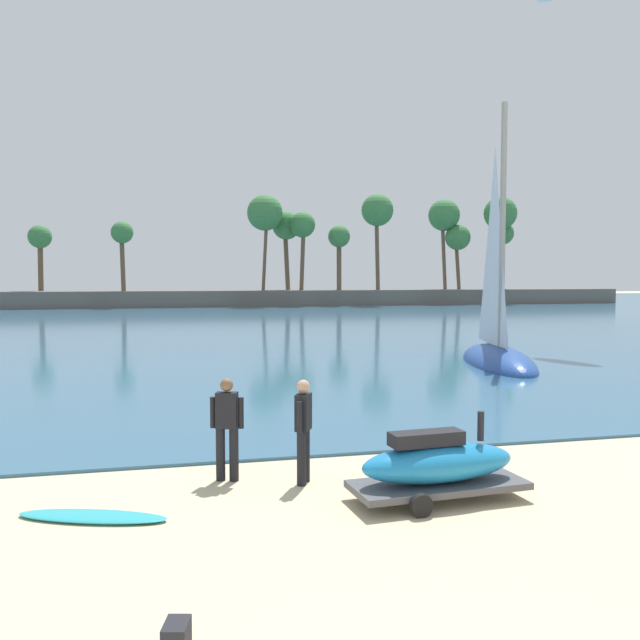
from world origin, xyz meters
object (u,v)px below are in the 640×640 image
(watercraft_on_trailer, at_px, (437,466))
(surfboard, at_px, (92,516))
(sailboat_near_shore, at_px, (497,339))
(person_at_waterline, at_px, (227,426))
(person_rigging_by_gear, at_px, (303,428))

(watercraft_on_trailer, relative_size, surfboard, 1.27)
(sailboat_near_shore, bearing_deg, watercraft_on_trailer, -121.47)
(watercraft_on_trailer, xyz_separation_m, surfboard, (-4.87, 0.39, -0.48))
(person_at_waterline, distance_m, sailboat_near_shore, 16.28)
(person_rigging_by_gear, distance_m, sailboat_near_shore, 15.84)
(sailboat_near_shore, bearing_deg, person_at_waterline, -133.39)
(person_at_waterline, xyz_separation_m, sailboat_near_shore, (11.19, 11.83, 0.08))
(watercraft_on_trailer, bearing_deg, person_at_waterline, 149.61)
(person_rigging_by_gear, xyz_separation_m, sailboat_near_shore, (10.02, 12.26, 0.08))
(person_at_waterline, height_order, sailboat_near_shore, sailboat_near_shore)
(person_at_waterline, relative_size, sailboat_near_shore, 0.16)
(surfboard, bearing_deg, sailboat_near_shore, 65.12)
(watercraft_on_trailer, relative_size, person_rigging_by_gear, 1.60)
(watercraft_on_trailer, distance_m, sailboat_near_shore, 15.87)
(person_at_waterline, relative_size, surfboard, 0.79)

